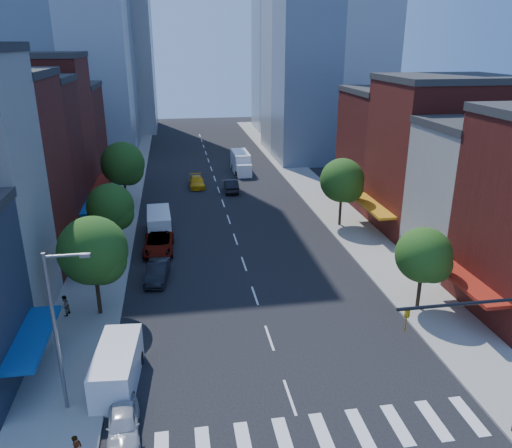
{
  "coord_description": "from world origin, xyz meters",
  "views": [
    {
      "loc": [
        -5.58,
        -22.1,
        18.55
      ],
      "look_at": [
        0.51,
        14.52,
        5.0
      ],
      "focal_mm": 35.0,
      "sensor_mm": 36.0,
      "label": 1
    }
  ],
  "objects_px": {
    "parked_car_third": "(159,244)",
    "parked_car_rear": "(157,240)",
    "traffic_car_far": "(236,155)",
    "cargo_van_far": "(159,223)",
    "pedestrian_far": "(65,306)",
    "box_truck": "(241,163)",
    "parked_car_front": "(123,423)",
    "parked_car_second": "(157,272)",
    "traffic_car_oncoming": "(231,185)",
    "taxi": "(197,182)",
    "cargo_van_near": "(117,369)"
  },
  "relations": [
    {
      "from": "parked_car_rear",
      "to": "pedestrian_far",
      "type": "xyz_separation_m",
      "value": [
        -6.16,
        -12.36,
        0.27
      ]
    },
    {
      "from": "parked_car_rear",
      "to": "parked_car_third",
      "type": "bearing_deg",
      "value": -87.26
    },
    {
      "from": "traffic_car_oncoming",
      "to": "cargo_van_near",
      "type": "bearing_deg",
      "value": 76.12
    },
    {
      "from": "parked_car_rear",
      "to": "pedestrian_far",
      "type": "height_order",
      "value": "pedestrian_far"
    },
    {
      "from": "cargo_van_far",
      "to": "parked_car_third",
      "type": "bearing_deg",
      "value": -92.47
    },
    {
      "from": "traffic_car_far",
      "to": "pedestrian_far",
      "type": "height_order",
      "value": "pedestrian_far"
    },
    {
      "from": "parked_car_second",
      "to": "cargo_van_far",
      "type": "bearing_deg",
      "value": 96.91
    },
    {
      "from": "parked_car_third",
      "to": "box_truck",
      "type": "height_order",
      "value": "box_truck"
    },
    {
      "from": "parked_car_third",
      "to": "cargo_van_near",
      "type": "relative_size",
      "value": 1.04
    },
    {
      "from": "cargo_van_near",
      "to": "traffic_car_oncoming",
      "type": "distance_m",
      "value": 40.01
    },
    {
      "from": "parked_car_third",
      "to": "pedestrian_far",
      "type": "bearing_deg",
      "value": -118.35
    },
    {
      "from": "cargo_van_far",
      "to": "traffic_car_far",
      "type": "height_order",
      "value": "cargo_van_far"
    },
    {
      "from": "parked_car_rear",
      "to": "traffic_car_oncoming",
      "type": "distance_m",
      "value": 19.94
    },
    {
      "from": "traffic_car_far",
      "to": "pedestrian_far",
      "type": "xyz_separation_m",
      "value": [
        -18.56,
        -49.11,
        0.23
      ]
    },
    {
      "from": "traffic_car_oncoming",
      "to": "traffic_car_far",
      "type": "relative_size",
      "value": 1.22
    },
    {
      "from": "parked_car_third",
      "to": "pedestrian_far",
      "type": "distance_m",
      "value": 12.74
    },
    {
      "from": "traffic_car_far",
      "to": "parked_car_second",
      "type": "bearing_deg",
      "value": 80.7
    },
    {
      "from": "parked_car_second",
      "to": "traffic_car_oncoming",
      "type": "xyz_separation_m",
      "value": [
        9.1,
        25.03,
        0.06
      ]
    },
    {
      "from": "parked_car_rear",
      "to": "cargo_van_far",
      "type": "distance_m",
      "value": 3.23
    },
    {
      "from": "cargo_van_near",
      "to": "pedestrian_far",
      "type": "relative_size",
      "value": 3.68
    },
    {
      "from": "taxi",
      "to": "cargo_van_far",
      "type": "bearing_deg",
      "value": -106.08
    },
    {
      "from": "box_truck",
      "to": "pedestrian_far",
      "type": "bearing_deg",
      "value": -115.09
    },
    {
      "from": "parked_car_rear",
      "to": "parked_car_second",
      "type": "bearing_deg",
      "value": -95.08
    },
    {
      "from": "cargo_van_near",
      "to": "taxi",
      "type": "distance_m",
      "value": 41.9
    },
    {
      "from": "cargo_van_near",
      "to": "traffic_car_far",
      "type": "distance_m",
      "value": 59.29
    },
    {
      "from": "parked_car_third",
      "to": "parked_car_front",
      "type": "bearing_deg",
      "value": -91.54
    },
    {
      "from": "parked_car_third",
      "to": "traffic_car_far",
      "type": "distance_m",
      "value": 39.99
    },
    {
      "from": "parked_car_front",
      "to": "parked_car_second",
      "type": "distance_m",
      "value": 17.4
    },
    {
      "from": "parked_car_front",
      "to": "traffic_car_oncoming",
      "type": "bearing_deg",
      "value": 72.2
    },
    {
      "from": "parked_car_rear",
      "to": "cargo_van_far",
      "type": "relative_size",
      "value": 0.77
    },
    {
      "from": "cargo_van_near",
      "to": "cargo_van_far",
      "type": "relative_size",
      "value": 0.98
    },
    {
      "from": "taxi",
      "to": "box_truck",
      "type": "bearing_deg",
      "value": 44.02
    },
    {
      "from": "parked_car_second",
      "to": "traffic_car_far",
      "type": "bearing_deg",
      "value": 81.54
    },
    {
      "from": "cargo_van_near",
      "to": "taxi",
      "type": "height_order",
      "value": "cargo_van_near"
    },
    {
      "from": "cargo_van_far",
      "to": "cargo_van_near",
      "type": "bearing_deg",
      "value": -97.11
    },
    {
      "from": "parked_car_front",
      "to": "traffic_car_far",
      "type": "bearing_deg",
      "value": 73.66
    },
    {
      "from": "pedestrian_far",
      "to": "cargo_van_far",
      "type": "bearing_deg",
      "value": 177.89
    },
    {
      "from": "cargo_van_far",
      "to": "traffic_car_oncoming",
      "type": "bearing_deg",
      "value": 55.45
    },
    {
      "from": "traffic_car_oncoming",
      "to": "box_truck",
      "type": "height_order",
      "value": "box_truck"
    },
    {
      "from": "parked_car_front",
      "to": "taxi",
      "type": "distance_m",
      "value": 45.7
    },
    {
      "from": "cargo_van_far",
      "to": "box_truck",
      "type": "relative_size",
      "value": 0.76
    },
    {
      "from": "cargo_van_far",
      "to": "box_truck",
      "type": "height_order",
      "value": "box_truck"
    },
    {
      "from": "parked_car_rear",
      "to": "cargo_van_far",
      "type": "height_order",
      "value": "cargo_van_far"
    },
    {
      "from": "parked_car_third",
      "to": "parked_car_rear",
      "type": "distance_m",
      "value": 1.37
    },
    {
      "from": "pedestrian_far",
      "to": "parked_car_rear",
      "type": "bearing_deg",
      "value": 173.76
    },
    {
      "from": "taxi",
      "to": "traffic_car_far",
      "type": "height_order",
      "value": "taxi"
    },
    {
      "from": "parked_car_third",
      "to": "traffic_car_oncoming",
      "type": "distance_m",
      "value": 21.03
    },
    {
      "from": "traffic_car_oncoming",
      "to": "traffic_car_far",
      "type": "xyz_separation_m",
      "value": [
        3.07,
        19.13,
        -0.13
      ]
    },
    {
      "from": "cargo_van_far",
      "to": "pedestrian_far",
      "type": "distance_m",
      "value": 16.8
    },
    {
      "from": "parked_car_second",
      "to": "traffic_car_oncoming",
      "type": "height_order",
      "value": "traffic_car_oncoming"
    }
  ]
}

